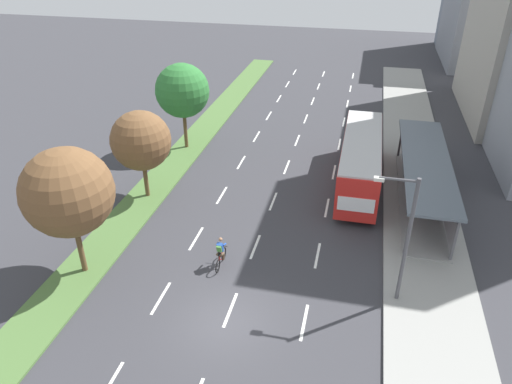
{
  "coord_description": "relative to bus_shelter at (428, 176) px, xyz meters",
  "views": [
    {
      "loc": [
        4.95,
        -15.11,
        15.85
      ],
      "look_at": [
        -0.89,
        9.88,
        1.2
      ],
      "focal_mm": 33.26,
      "sensor_mm": 36.0,
      "label": 1
    }
  ],
  "objects": [
    {
      "name": "median_strip",
      "position": [
        -17.83,
        6.84,
        -1.8
      ],
      "size": [
        2.6,
        52.0,
        0.12
      ],
      "primitive_type": "cube",
      "color": "#4C7038",
      "rests_on": "ground"
    },
    {
      "name": "median_tree_third",
      "position": [
        -17.98,
        4.48,
        2.87
      ],
      "size": [
        4.11,
        4.11,
        6.68
      ],
      "color": "brown",
      "rests_on": "median_strip"
    },
    {
      "name": "bus_shelter",
      "position": [
        0.0,
        0.0,
        0.0
      ],
      "size": [
        2.9,
        13.6,
        2.86
      ],
      "color": "gray",
      "rests_on": "sidewalk_right"
    },
    {
      "name": "lane_divider_right",
      "position": [
        -6.03,
        5.49,
        -1.86
      ],
      "size": [
        0.14,
        48.3,
        0.01
      ],
      "color": "white",
      "rests_on": "ground"
    },
    {
      "name": "sidewalk_right",
      "position": [
        -0.28,
        6.84,
        -1.79
      ],
      "size": [
        4.5,
        52.0,
        0.15
      ],
      "primitive_type": "cube",
      "color": "gray",
      "rests_on": "ground"
    },
    {
      "name": "median_tree_nearest",
      "position": [
        -17.67,
        -11.4,
        2.89
      ],
      "size": [
        4.38,
        4.38,
        6.83
      ],
      "color": "brown",
      "rests_on": "median_strip"
    },
    {
      "name": "bus",
      "position": [
        -4.28,
        1.44,
        0.2
      ],
      "size": [
        2.54,
        11.29,
        3.37
      ],
      "color": "red",
      "rests_on": "ground"
    },
    {
      "name": "lane_divider_left",
      "position": [
        -13.03,
        5.49,
        -1.86
      ],
      "size": [
        0.14,
        48.3,
        0.01
      ],
      "color": "white",
      "rests_on": "ground"
    },
    {
      "name": "median_tree_second",
      "position": [
        -17.75,
        -3.46,
        2.16
      ],
      "size": [
        3.78,
        3.78,
        5.8
      ],
      "color": "brown",
      "rests_on": "median_strip"
    },
    {
      "name": "ground_plane",
      "position": [
        -9.53,
        -13.16,
        -1.86
      ],
      "size": [
        140.0,
        140.0,
        0.0
      ],
      "primitive_type": "plane",
      "color": "#38383D"
    },
    {
      "name": "lane_divider_center",
      "position": [
        -9.53,
        5.49,
        -1.86
      ],
      "size": [
        0.14,
        48.3,
        0.01
      ],
      "color": "white",
      "rests_on": "ground"
    },
    {
      "name": "cyclist",
      "position": [
        -10.92,
        -9.31,
        -1.07
      ],
      "size": [
        0.46,
        1.82,
        1.71
      ],
      "color": "black",
      "rests_on": "ground"
    },
    {
      "name": "streetlight",
      "position": [
        -2.11,
        -9.95,
        2.02
      ],
      "size": [
        1.91,
        0.24,
        6.5
      ],
      "color": "#4C4C51",
      "rests_on": "sidewalk_right"
    },
    {
      "name": "building_far_right",
      "position": [
        8.76,
        38.74,
        4.22
      ],
      "size": [
        7.87,
        15.12,
        12.16
      ],
      "primitive_type": "cube",
      "color": "gray",
      "rests_on": "ground"
    }
  ]
}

